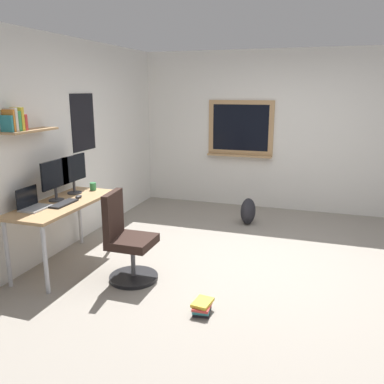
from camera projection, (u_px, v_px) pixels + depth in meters
The scene contains 13 objects.
ground_plane at pixel (256, 264), 4.71m from camera, with size 5.20×5.20×0.00m, color gray.
wall_back at pixel (68, 144), 5.13m from camera, with size 5.00×0.30×2.60m.
wall_right at pixel (283, 132), 6.65m from camera, with size 0.22×5.00×2.60m.
desk at pixel (63, 209), 4.54m from camera, with size 1.41×0.58×0.75m.
office_chair at pixel (127, 243), 4.25m from camera, with size 0.52×0.52×0.95m.
laptop at pixel (32, 204), 4.25m from camera, with size 0.31×0.21×0.23m.
monitor_primary at pixel (55, 177), 4.51m from camera, with size 0.46×0.17×0.46m.
monitor_secondary at pixel (74, 171), 4.83m from camera, with size 0.46×0.17×0.46m.
keyboard at pixel (64, 203), 4.43m from camera, with size 0.37×0.13×0.02m, color black.
computer_mouse at pixel (79, 197), 4.68m from camera, with size 0.10×0.06×0.03m, color #262628.
coffee_mug at pixel (93, 186), 5.05m from camera, with size 0.08×0.08×0.09m, color #338C4C.
backpack at pixel (248, 211), 6.08m from camera, with size 0.32×0.22×0.40m, color #232328.
book_stack_on_floor at pixel (202, 307), 3.67m from camera, with size 0.25×0.18×0.11m.
Camera 1 is at (-4.37, -0.66, 1.97)m, focal length 37.93 mm.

